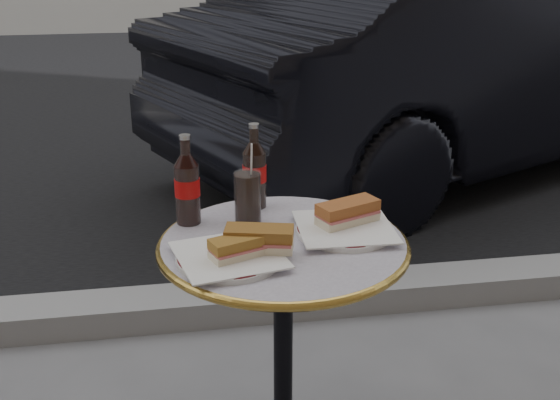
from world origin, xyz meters
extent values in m
cube|color=black|center=(0.00, 5.00, 0.00)|extent=(40.00, 8.00, 0.00)
cube|color=gray|center=(0.00, 0.90, 0.05)|extent=(40.00, 0.20, 0.12)
cylinder|color=silver|center=(-0.14, -0.09, 0.74)|extent=(0.25, 0.25, 0.01)
cylinder|color=white|center=(0.16, 0.02, 0.74)|extent=(0.29, 0.29, 0.01)
cube|color=olive|center=(-0.12, -0.10, 0.77)|extent=(0.15, 0.11, 0.05)
cube|color=brown|center=(-0.07, -0.08, 0.77)|extent=(0.17, 0.11, 0.05)
cube|color=#9D5527|center=(0.17, 0.05, 0.77)|extent=(0.18, 0.13, 0.06)
cylinder|color=black|center=(-0.07, 0.11, 0.80)|extent=(0.09, 0.09, 0.14)
imported|color=black|center=(1.69, 2.64, 0.68)|extent=(3.02, 4.33, 1.35)
camera|label=1|loc=(-0.26, -1.54, 1.45)|focal=45.00mm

